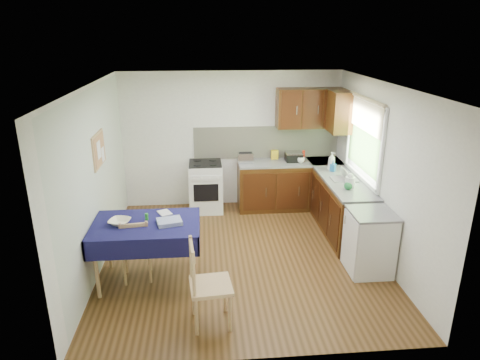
{
  "coord_description": "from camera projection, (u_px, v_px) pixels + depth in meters",
  "views": [
    {
      "loc": [
        -0.51,
        -5.58,
        3.17
      ],
      "look_at": [
        -0.0,
        0.3,
        1.1
      ],
      "focal_mm": 32.0,
      "sensor_mm": 36.0,
      "label": 1
    }
  ],
  "objects": [
    {
      "name": "dish_rack",
      "position": [
        344.0,
        178.0,
        6.84
      ],
      "size": [
        0.4,
        0.31,
        0.19
      ],
      "rotation": [
        0.0,
        0.0,
        -0.34
      ],
      "color": "gray",
      "rests_on": "worktop_right"
    },
    {
      "name": "sauce_bottle",
      "position": [
        303.0,
        156.0,
        7.77
      ],
      "size": [
        0.05,
        0.05,
        0.21
      ],
      "primitive_type": "cylinder",
      "color": "red",
      "rests_on": "worktop_back"
    },
    {
      "name": "chair_far",
      "position": [
        136.0,
        248.0,
        5.6
      ],
      "size": [
        0.44,
        0.44,
        0.9
      ],
      "rotation": [
        0.0,
        0.0,
        3.25
      ],
      "color": "tan",
      "rests_on": "ground"
    },
    {
      "name": "wall_right",
      "position": [
        381.0,
        173.0,
        6.09
      ],
      "size": [
        0.02,
        4.2,
        2.5
      ],
      "primitive_type": "cube",
      "color": "white",
      "rests_on": "ground"
    },
    {
      "name": "worktop_corner",
      "position": [
        325.0,
        161.0,
        7.88
      ],
      "size": [
        0.6,
        0.6,
        0.04
      ],
      "primitive_type": "cube",
      "color": "gray",
      "rests_on": "base_cabinets"
    },
    {
      "name": "yellow_packet",
      "position": [
        275.0,
        155.0,
        7.93
      ],
      "size": [
        0.14,
        0.11,
        0.17
      ],
      "primitive_type": "cube",
      "rotation": [
        0.0,
        0.0,
        -0.26
      ],
      "color": "yellow",
      "rests_on": "worktop_back"
    },
    {
      "name": "soap_bottle_c",
      "position": [
        348.0,
        184.0,
        6.42
      ],
      "size": [
        0.15,
        0.15,
        0.16
      ],
      "primitive_type": "imported",
      "rotation": [
        0.0,
        0.0,
        3.29
      ],
      "color": "#23803A",
      "rests_on": "worktop_right"
    },
    {
      "name": "wall_front",
      "position": [
        263.0,
        250.0,
        3.95
      ],
      "size": [
        4.0,
        0.02,
        2.5
      ],
      "primitive_type": "cube",
      "color": "white",
      "rests_on": "ground"
    },
    {
      "name": "worktop_right",
      "position": [
        344.0,
        182.0,
        6.8
      ],
      "size": [
        0.6,
        1.7,
        0.04
      ],
      "primitive_type": "cube",
      "color": "gray",
      "rests_on": "base_cabinets"
    },
    {
      "name": "worktop_back",
      "position": [
        290.0,
        162.0,
        7.83
      ],
      "size": [
        1.9,
        0.6,
        0.04
      ],
      "primitive_type": "cube",
      "color": "gray",
      "rests_on": "base_cabinets"
    },
    {
      "name": "upper_cabinets",
      "position": [
        319.0,
        109.0,
        7.54
      ],
      "size": [
        1.2,
        0.85,
        0.7
      ],
      "color": "black",
      "rests_on": "wall_back"
    },
    {
      "name": "wall_left",
      "position": [
        94.0,
        181.0,
        5.76
      ],
      "size": [
        0.02,
        4.2,
        2.5
      ],
      "primitive_type": "cube",
      "color": "silver",
      "rests_on": "ground"
    },
    {
      "name": "cup",
      "position": [
        301.0,
        160.0,
        7.72
      ],
      "size": [
        0.16,
        0.16,
        0.11
      ],
      "primitive_type": "imported",
      "rotation": [
        0.0,
        0.0,
        0.2
      ],
      "color": "white",
      "rests_on": "worktop_back"
    },
    {
      "name": "soap_bottle_b",
      "position": [
        333.0,
        166.0,
        7.25
      ],
      "size": [
        0.12,
        0.12,
        0.19
      ],
      "primitive_type": "imported",
      "rotation": [
        0.0,
        0.0,
        2.49
      ],
      "color": "#1D61A9",
      "rests_on": "worktop_right"
    },
    {
      "name": "plate_bowl",
      "position": [
        120.0,
        222.0,
        5.44
      ],
      "size": [
        0.33,
        0.33,
        0.07
      ],
      "primitive_type": "imported",
      "rotation": [
        0.0,
        0.0,
        -0.29
      ],
      "color": "#F1ECC5",
      "rests_on": "dining_table"
    },
    {
      "name": "base_cabinets",
      "position": [
        312.0,
        195.0,
        7.49
      ],
      "size": [
        1.9,
        2.3,
        0.86
      ],
      "color": "black",
      "rests_on": "ground"
    },
    {
      "name": "chair_near",
      "position": [
        206.0,
        282.0,
        4.72
      ],
      "size": [
        0.49,
        0.49,
        1.03
      ],
      "rotation": [
        0.0,
        0.0,
        1.66
      ],
      "color": "tan",
      "rests_on": "ground"
    },
    {
      "name": "splashback",
      "position": [
        266.0,
        142.0,
        7.96
      ],
      "size": [
        2.7,
        0.02,
        0.6
      ],
      "primitive_type": "cube",
      "color": "beige",
      "rests_on": "wall_back"
    },
    {
      "name": "floor",
      "position": [
        242.0,
        256.0,
        6.34
      ],
      "size": [
        4.2,
        4.2,
        0.0
      ],
      "primitive_type": "plane",
      "color": "#462D12",
      "rests_on": "ground"
    },
    {
      "name": "ceiling",
      "position": [
        242.0,
        85.0,
        5.51
      ],
      "size": [
        4.0,
        4.2,
        0.02
      ],
      "primitive_type": "cube",
      "color": "white",
      "rests_on": "wall_back"
    },
    {
      "name": "corkboard",
      "position": [
        99.0,
        150.0,
        5.93
      ],
      "size": [
        0.04,
        0.62,
        0.47
      ],
      "color": "tan",
      "rests_on": "wall_left"
    },
    {
      "name": "fridge",
      "position": [
        370.0,
        242.0,
        5.82
      ],
      "size": [
        0.58,
        0.6,
        0.89
      ],
      "color": "white",
      "rests_on": "ground"
    },
    {
      "name": "soap_bottle_a",
      "position": [
        332.0,
        161.0,
        7.28
      ],
      "size": [
        0.17,
        0.17,
        0.32
      ],
      "primitive_type": "imported",
      "rotation": [
        0.0,
        0.0,
        0.82
      ],
      "color": "white",
      "rests_on": "worktop_right"
    },
    {
      "name": "kettle",
      "position": [
        350.0,
        182.0,
        6.45
      ],
      "size": [
        0.14,
        0.14,
        0.24
      ],
      "color": "white",
      "rests_on": "worktop_right"
    },
    {
      "name": "window",
      "position": [
        365.0,
        134.0,
        6.61
      ],
      "size": [
        0.04,
        1.48,
        1.26
      ],
      "color": "#315422",
      "rests_on": "wall_right"
    },
    {
      "name": "toaster",
      "position": [
        245.0,
        158.0,
        7.69
      ],
      "size": [
        0.27,
        0.17,
        0.21
      ],
      "rotation": [
        0.0,
        0.0,
        0.03
      ],
      "color": "#B8B8BD",
      "rests_on": "worktop_back"
    },
    {
      "name": "wall_back",
      "position": [
        232.0,
        140.0,
        7.9
      ],
      "size": [
        4.0,
        0.02,
        2.5
      ],
      "primitive_type": "cube",
      "color": "white",
      "rests_on": "ground"
    },
    {
      "name": "sandwich_press",
      "position": [
        294.0,
        157.0,
        7.8
      ],
      "size": [
        0.3,
        0.26,
        0.17
      ],
      "rotation": [
        0.0,
        0.0,
        -0.12
      ],
      "color": "black",
      "rests_on": "worktop_back"
    },
    {
      "name": "dining_table",
      "position": [
        146.0,
        231.0,
        5.51
      ],
      "size": [
        1.37,
        0.93,
        0.83
      ],
      "rotation": [
        0.0,
        0.0,
        -0.16
      ],
      "color": "#0F0D36",
      "rests_on": "ground"
    },
    {
      "name": "tea_towel",
      "position": [
        169.0,
        222.0,
        5.46
      ],
      "size": [
        0.35,
        0.3,
        0.05
      ],
      "primitive_type": "cube",
      "rotation": [
        0.0,
        0.0,
        0.24
      ],
      "color": "navy",
      "rests_on": "dining_table"
    },
    {
      "name": "stove",
      "position": [
        206.0,
        186.0,
        7.84
      ],
      "size": [
        0.6,
        0.61,
        0.92
      ],
      "color": "white",
      "rests_on": "ground"
    },
    {
      "name": "book",
      "position": [
        159.0,
        214.0,
        5.73
      ],
      "size": [
        0.23,
        0.25,
        0.02
      ],
      "primitive_type": "imported",
      "rotation": [
        0.0,
        0.0,
        0.46
      ],
      "color": "white",
      "rests_on": "dining_table"
    },
    {
      "name": "spice_jar",
      "position": [
        147.0,
        217.0,
        5.56
      ],
      "size": [
        0.04,
        0.04,
        0.09
      ],
      "primitive_type": "cylinder",
      "color": "green",
      "rests_on": "dining_table"
    }
  ]
}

